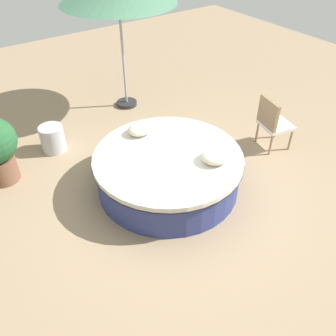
{
  "coord_description": "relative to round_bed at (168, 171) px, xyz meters",
  "views": [
    {
      "loc": [
        -2.53,
        -3.57,
        3.85
      ],
      "look_at": [
        0.0,
        0.0,
        0.37
      ],
      "focal_mm": 38.27,
      "sensor_mm": 36.0,
      "label": 1
    }
  ],
  "objects": [
    {
      "name": "ground_plane",
      "position": [
        0.0,
        0.0,
        -0.32
      ],
      "size": [
        16.0,
        16.0,
        0.0
      ],
      "primitive_type": "plane",
      "color": "#9E8466"
    },
    {
      "name": "round_bed",
      "position": [
        0.0,
        0.0,
        0.0
      ],
      "size": [
        2.31,
        2.31,
        0.61
      ],
      "color": "navy",
      "rests_on": "ground_plane"
    },
    {
      "name": "throw_pillow_0",
      "position": [
        0.5,
        -0.52,
        0.39
      ],
      "size": [
        0.45,
        0.4,
        0.18
      ],
      "primitive_type": "ellipsoid",
      "color": "beige",
      "rests_on": "round_bed"
    },
    {
      "name": "throw_pillow_1",
      "position": [
        -0.02,
        0.76,
        0.39
      ],
      "size": [
        0.43,
        0.35,
        0.17
      ],
      "primitive_type": "ellipsoid",
      "color": "beige",
      "rests_on": "round_bed"
    },
    {
      "name": "patio_chair",
      "position": [
        2.15,
        -0.16,
        0.24
      ],
      "size": [
        0.61,
        0.62,
        0.98
      ],
      "rotation": [
        0.0,
        0.0,
        4.48
      ],
      "color": "#997A56",
      "rests_on": "ground_plane"
    },
    {
      "name": "side_table",
      "position": [
        -1.12,
        2.03,
        -0.07
      ],
      "size": [
        0.43,
        0.43,
        0.49
      ],
      "primitive_type": "cylinder",
      "color": "#B7B7BC",
      "rests_on": "ground_plane"
    }
  ]
}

